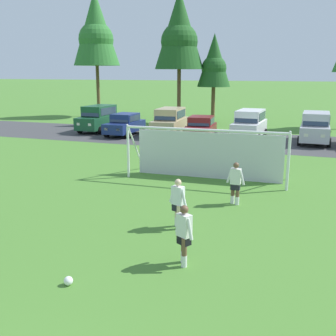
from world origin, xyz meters
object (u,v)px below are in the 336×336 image
object	(u,v)px
soccer_goal	(207,152)
parked_car_slot_left	(125,124)
soccer_ball	(68,281)
player_midfield_center	(235,183)
player_winger_right	(184,235)
parked_car_slot_center_left	(170,122)
parked_car_slot_right	(315,127)
parked_car_slot_center	(201,128)
parked_car_slot_center_right	(250,124)
player_winger_left	(178,204)
parked_car_slot_far_left	(99,118)

from	to	relation	value
soccer_goal	parked_car_slot_left	xyz separation A→B (m)	(-9.33, 10.88, -0.42)
soccer_goal	parked_car_slot_left	size ratio (longest dim) A/B	1.76
soccer_ball	player_midfield_center	world-z (taller)	player_midfield_center
player_midfield_center	parked_car_slot_left	xyz separation A→B (m)	(-11.23, 14.14, 0.05)
player_winger_right	parked_car_slot_center_left	world-z (taller)	parked_car_slot_center_left
soccer_ball	player_midfield_center	size ratio (longest dim) A/B	0.13
soccer_goal	parked_car_slot_right	xyz separation A→B (m)	(4.87, 12.11, -0.18)
player_winger_right	parked_car_slot_center	bearing A→B (deg)	103.32
parked_car_slot_center_right	parked_car_slot_right	xyz separation A→B (m)	(4.62, -0.23, 0.00)
soccer_ball	player_winger_left	distance (m)	4.58
parked_car_slot_far_left	parked_car_slot_center_right	xyz separation A→B (m)	(12.58, 0.16, 0.00)
player_midfield_center	parked_car_slot_left	size ratio (longest dim) A/B	0.39
player_midfield_center	parked_car_slot_center_right	bearing A→B (deg)	96.04
soccer_goal	parked_car_slot_right	bearing A→B (deg)	68.07
player_winger_left	parked_car_slot_far_left	distance (m)	22.48
player_winger_right	parked_car_slot_left	bearing A→B (deg)	119.00
soccer_goal	parked_car_slot_center	distance (m)	11.31
parked_car_slot_center	player_winger_right	bearing A→B (deg)	-76.68
soccer_goal	player_winger_right	distance (m)	8.79
soccer_goal	parked_car_slot_center_left	distance (m)	13.16
soccer_goal	parked_car_slot_center	bearing A→B (deg)	106.04
parked_car_slot_right	parked_car_slot_center_right	bearing A→B (deg)	177.18
player_winger_left	parked_car_slot_center_left	xyz separation A→B (m)	(-6.43, 18.03, 0.29)
soccer_goal	parked_car_slot_center_left	size ratio (longest dim) A/B	1.59
parked_car_slot_center_right	parked_car_slot_left	bearing A→B (deg)	-171.37
soccer_goal	parked_car_slot_far_left	world-z (taller)	soccer_goal
player_midfield_center	parked_car_slot_center	distance (m)	14.98
parked_car_slot_left	parked_car_slot_center	size ratio (longest dim) A/B	0.98
player_midfield_center	parked_car_slot_far_left	world-z (taller)	parked_car_slot_far_left
soccer_goal	parked_car_slot_left	world-z (taller)	soccer_goal
player_winger_left	parked_car_slot_center_left	distance (m)	19.14
parked_car_slot_center_left	parked_car_slot_far_left	bearing A→B (deg)	176.56
soccer_ball	parked_car_slot_center_right	xyz separation A→B (m)	(1.04, 22.89, 1.00)
parked_car_slot_left	parked_car_slot_center	bearing A→B (deg)	-0.23
soccer_ball	soccer_goal	size ratio (longest dim) A/B	0.03
parked_car_slot_center_left	parked_car_slot_center	xyz separation A→B (m)	(2.74, -0.93, -0.24)
parked_car_slot_center	parked_car_slot_center_right	xyz separation A→B (m)	(3.37, 1.48, 0.24)
soccer_ball	soccer_goal	distance (m)	10.65
soccer_ball	parked_car_slot_center	size ratio (longest dim) A/B	0.05
player_winger_right	parked_car_slot_center	world-z (taller)	parked_car_slot_center
parked_car_slot_far_left	parked_car_slot_center	xyz separation A→B (m)	(9.20, -1.32, -0.24)
player_midfield_center	parked_car_slot_far_left	xyz separation A→B (m)	(-14.23, 15.43, 0.29)
player_winger_right	parked_car_slot_center_right	xyz separation A→B (m)	(-1.25, 20.99, 0.29)
player_winger_right	parked_car_slot_center_left	size ratio (longest dim) A/B	0.35
parked_car_slot_left	parked_car_slot_center_right	bearing A→B (deg)	8.63
soccer_ball	parked_car_slot_far_left	world-z (taller)	parked_car_slot_far_left
parked_car_slot_far_left	parked_car_slot_center_left	bearing A→B (deg)	-3.44
parked_car_slot_far_left	parked_car_slot_right	bearing A→B (deg)	-0.22
soccer_goal	soccer_ball	bearing A→B (deg)	-94.30
soccer_ball	parked_car_slot_far_left	xyz separation A→B (m)	(-11.53, 22.73, 1.00)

